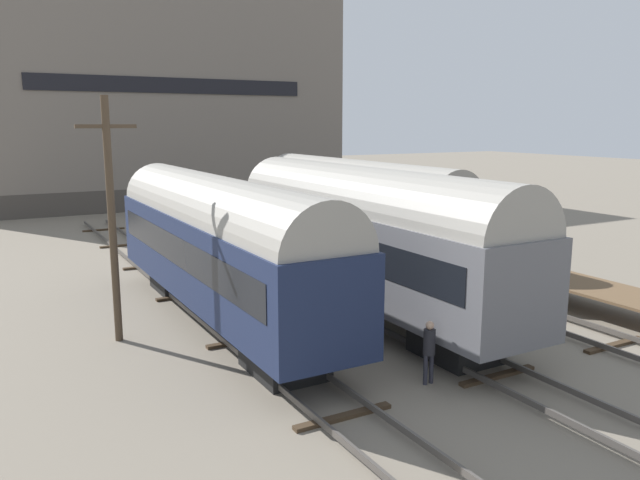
% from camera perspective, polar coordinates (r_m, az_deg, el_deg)
% --- Properties ---
extents(ground_plane, '(200.00, 200.00, 0.00)m').
position_cam_1_polar(ground_plane, '(20.26, 9.86, -9.37)').
color(ground_plane, slate).
extents(track_left, '(2.60, 60.00, 0.26)m').
position_cam_1_polar(track_left, '(17.69, -3.00, -11.76)').
color(track_left, '#4C4742').
rests_on(track_left, ground).
extents(track_middle, '(2.60, 60.00, 0.26)m').
position_cam_1_polar(track_middle, '(20.21, 9.87, -8.99)').
color(track_middle, '#4C4742').
rests_on(track_middle, ground).
extents(track_right, '(2.60, 60.00, 0.26)m').
position_cam_1_polar(track_right, '(23.52, 19.38, -6.62)').
color(track_right, '#4C4742').
rests_on(track_right, ground).
extents(train_car_navy, '(2.94, 15.60, 5.14)m').
position_cam_1_polar(train_car_navy, '(21.57, -9.26, -0.06)').
color(train_car_navy, black).
rests_on(train_car_navy, ground).
extents(train_car_green, '(3.03, 15.87, 5.05)m').
position_cam_1_polar(train_car_green, '(32.04, 3.32, 3.43)').
color(train_car_green, black).
rests_on(train_car_green, ground).
extents(train_car_grey, '(3.14, 15.13, 5.38)m').
position_cam_1_polar(train_car_grey, '(22.36, 4.16, 0.72)').
color(train_car_grey, black).
rests_on(train_car_grey, ground).
extents(station_platform, '(2.52, 11.81, 0.96)m').
position_cam_1_polar(station_platform, '(26.41, 20.15, -3.14)').
color(station_platform, brown).
rests_on(station_platform, ground).
extents(bench, '(1.40, 0.40, 0.91)m').
position_cam_1_polar(bench, '(28.04, 15.50, -0.90)').
color(bench, brown).
rests_on(bench, station_platform).
extents(person_worker, '(0.32, 0.32, 1.75)m').
position_cam_1_polar(person_worker, '(17.01, 9.95, -9.55)').
color(person_worker, '#282833').
rests_on(person_worker, ground).
extents(utility_pole, '(1.80, 0.24, 7.71)m').
position_cam_1_polar(utility_pole, '(20.39, -18.51, 2.02)').
color(utility_pole, '#473828').
rests_on(utility_pole, ground).
extents(warehouse_building, '(31.00, 12.47, 17.75)m').
position_cam_1_polar(warehouse_building, '(57.66, -14.91, 12.30)').
color(warehouse_building, '#46403A').
rests_on(warehouse_building, ground).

